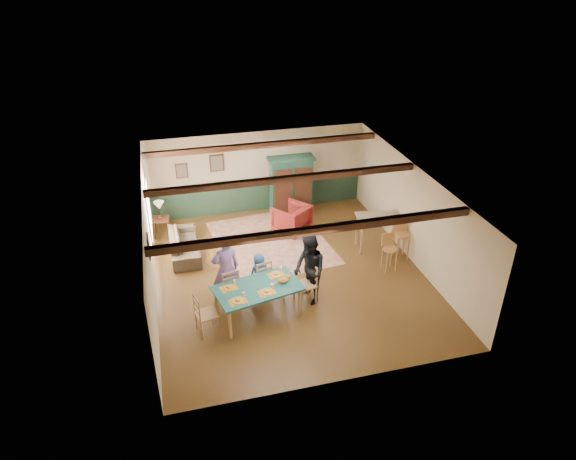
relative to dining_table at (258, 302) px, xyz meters
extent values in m
plane|color=#4A2F14|center=(1.16, 1.52, -0.41)|extent=(8.00, 8.00, 0.00)
cube|color=beige|center=(1.16, 5.52, 0.94)|extent=(7.00, 0.02, 2.70)
cube|color=beige|center=(-2.34, 1.52, 0.94)|extent=(0.02, 8.00, 2.70)
cube|color=beige|center=(4.66, 1.52, 0.94)|extent=(0.02, 8.00, 2.70)
cube|color=silver|center=(1.16, 1.52, 2.29)|extent=(7.00, 8.00, 0.02)
cube|color=#1A3122|center=(1.16, 5.50, 0.04)|extent=(6.95, 0.03, 0.90)
cube|color=black|center=(1.16, -0.78, 2.20)|extent=(6.95, 0.16, 0.16)
cube|color=black|center=(1.16, 1.92, 2.20)|extent=(6.95, 0.16, 0.16)
cube|color=black|center=(1.16, 4.52, 2.20)|extent=(6.95, 0.16, 0.16)
imported|color=#785FA3|center=(-0.62, 0.76, 0.54)|extent=(0.77, 0.59, 1.89)
imported|color=black|center=(1.34, 0.30, 0.49)|extent=(0.86, 1.01, 1.81)
imported|color=#264D9B|center=(0.24, 0.95, 0.14)|extent=(0.60, 0.46, 1.10)
cube|color=beige|center=(1.06, 3.29, -0.41)|extent=(3.50, 4.03, 0.01)
cube|color=#122E24|center=(2.07, 4.78, 0.61)|extent=(1.45, 0.59, 2.04)
imported|color=#511011|center=(1.83, 3.83, 0.02)|extent=(1.32, 1.32, 0.87)
imported|color=#382F23|center=(-1.47, 3.32, -0.12)|extent=(0.79, 2.02, 0.59)
camera|label=1|loc=(-1.76, -9.58, 7.36)|focal=32.00mm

